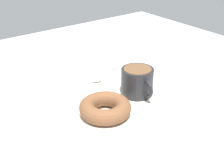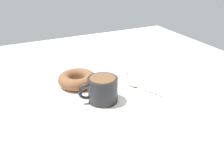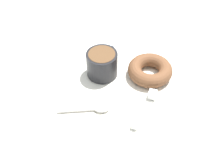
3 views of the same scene
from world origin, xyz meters
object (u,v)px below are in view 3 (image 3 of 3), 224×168
object	(u,v)px
sugar_cube	(135,126)
spoon	(95,109)
coffee_cup	(102,63)
sugar_cube_extra	(152,95)
donut	(150,70)

from	to	relation	value
sugar_cube	spoon	bearing A→B (deg)	79.10
spoon	sugar_cube	bearing A→B (deg)	-100.90
coffee_cup	spoon	bearing A→B (deg)	-169.20
sugar_cube_extra	coffee_cup	bearing A→B (deg)	72.98
donut	sugar_cube_extra	distance (cm)	7.87
coffee_cup	sugar_cube_extra	size ratio (longest dim) A/B	5.43
coffee_cup	sugar_cube	distance (cm)	19.53
sugar_cube	sugar_cube_extra	distance (cm)	10.34
sugar_cube	coffee_cup	bearing A→B (deg)	40.90
coffee_cup	donut	distance (cm)	12.59
donut	spoon	world-z (taller)	donut
donut	spoon	xyz separation A→B (cm)	(-15.66, 9.68, -1.39)
sugar_cube_extra	sugar_cube	bearing A→B (deg)	169.91
donut	spoon	size ratio (longest dim) A/B	0.98
coffee_cup	spoon	distance (cm)	13.24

